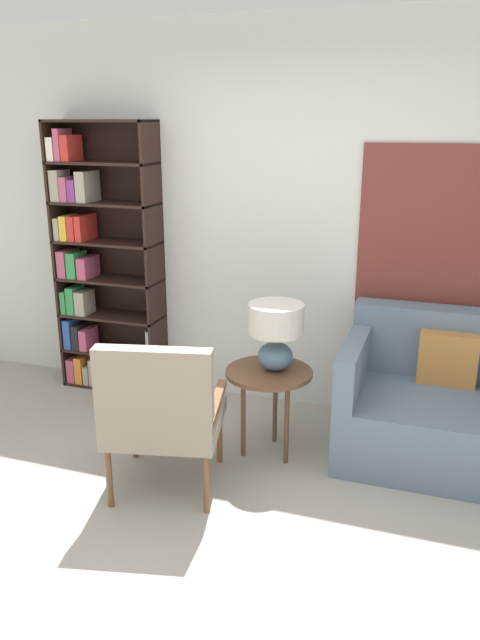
# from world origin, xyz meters

# --- Properties ---
(ground_plane) EXTENTS (14.00, 14.00, 0.00)m
(ground_plane) POSITION_xyz_m (0.00, 0.00, 0.00)
(ground_plane) COLOR #9E998E
(wall_back) EXTENTS (6.40, 0.08, 2.70)m
(wall_back) POSITION_xyz_m (0.06, 2.03, 1.35)
(wall_back) COLOR silver
(wall_back) RESTS_ON ground_plane
(bookshelf) EXTENTS (0.80, 0.30, 2.03)m
(bookshelf) POSITION_xyz_m (-1.33, 1.85, 0.95)
(bookshelf) COLOR black
(bookshelf) RESTS_ON ground_plane
(armchair) EXTENTS (0.73, 0.73, 0.93)m
(armchair) POSITION_xyz_m (-0.20, 0.57, 0.53)
(armchair) COLOR brown
(armchair) RESTS_ON ground_plane
(side_table) EXTENTS (0.54, 0.54, 0.57)m
(side_table) POSITION_xyz_m (0.23, 1.20, 0.51)
(side_table) COLOR brown
(side_table) RESTS_ON ground_plane
(table_lamp) EXTENTS (0.34, 0.34, 0.42)m
(table_lamp) POSITION_xyz_m (0.26, 1.23, 0.83)
(table_lamp) COLOR slate
(table_lamp) RESTS_ON side_table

